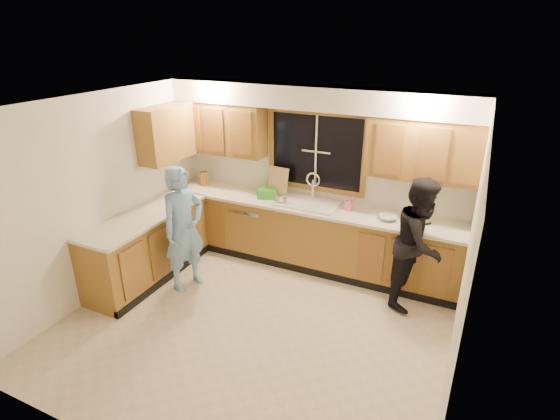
# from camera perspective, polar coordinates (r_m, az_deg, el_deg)

# --- Properties ---
(floor) EXTENTS (4.20, 4.20, 0.00)m
(floor) POSITION_cam_1_polar(r_m,az_deg,el_deg) (5.24, -3.44, -14.71)
(floor) COLOR beige
(floor) RESTS_ON ground
(ceiling) EXTENTS (4.20, 4.20, 0.00)m
(ceiling) POSITION_cam_1_polar(r_m,az_deg,el_deg) (4.21, -4.25, 13.37)
(ceiling) COLOR white
(wall_back) EXTENTS (4.20, 0.00, 4.20)m
(wall_back) POSITION_cam_1_polar(r_m,az_deg,el_deg) (6.20, 4.69, 4.53)
(wall_back) COLOR white
(wall_back) RESTS_ON ground
(wall_left) EXTENTS (0.00, 3.80, 3.80)m
(wall_left) POSITION_cam_1_polar(r_m,az_deg,el_deg) (5.83, -22.22, 1.66)
(wall_left) COLOR white
(wall_left) RESTS_ON ground
(wall_right) EXTENTS (0.00, 3.80, 3.80)m
(wall_right) POSITION_cam_1_polar(r_m,az_deg,el_deg) (4.11, 23.07, -7.34)
(wall_right) COLOR white
(wall_right) RESTS_ON ground
(base_cabinets_back) EXTENTS (4.20, 0.60, 0.88)m
(base_cabinets_back) POSITION_cam_1_polar(r_m,az_deg,el_deg) (6.24, 3.47, -3.33)
(base_cabinets_back) COLOR olive
(base_cabinets_back) RESTS_ON ground
(base_cabinets_left) EXTENTS (0.60, 1.90, 0.88)m
(base_cabinets_left) POSITION_cam_1_polar(r_m,az_deg,el_deg) (6.17, -16.86, -4.69)
(base_cabinets_left) COLOR olive
(base_cabinets_left) RESTS_ON ground
(countertop_back) EXTENTS (4.20, 0.63, 0.04)m
(countertop_back) POSITION_cam_1_polar(r_m,az_deg,el_deg) (6.04, 3.52, 0.53)
(countertop_back) COLOR beige
(countertop_back) RESTS_ON base_cabinets_back
(countertop_left) EXTENTS (0.63, 1.90, 0.04)m
(countertop_left) POSITION_cam_1_polar(r_m,az_deg,el_deg) (5.97, -17.25, -0.79)
(countertop_left) COLOR beige
(countertop_left) RESTS_ON base_cabinets_left
(upper_cabinets_left) EXTENTS (1.35, 0.33, 0.75)m
(upper_cabinets_left) POSITION_cam_1_polar(r_m,az_deg,el_deg) (6.52, -7.66, 10.57)
(upper_cabinets_left) COLOR olive
(upper_cabinets_left) RESTS_ON wall_back
(upper_cabinets_right) EXTENTS (1.35, 0.33, 0.75)m
(upper_cabinets_right) POSITION_cam_1_polar(r_m,az_deg,el_deg) (5.56, 18.23, 7.50)
(upper_cabinets_right) COLOR olive
(upper_cabinets_right) RESTS_ON wall_back
(upper_cabinets_return) EXTENTS (0.33, 0.90, 0.75)m
(upper_cabinets_return) POSITION_cam_1_polar(r_m,az_deg,el_deg) (6.33, -14.64, 9.68)
(upper_cabinets_return) COLOR olive
(upper_cabinets_return) RESTS_ON wall_left
(soffit) EXTENTS (4.20, 0.35, 0.30)m
(soffit) POSITION_cam_1_polar(r_m,az_deg,el_deg) (5.78, 4.41, 14.44)
(soffit) COLOR silver
(soffit) RESTS_ON wall_back
(window_frame) EXTENTS (1.44, 0.03, 1.14)m
(window_frame) POSITION_cam_1_polar(r_m,az_deg,el_deg) (6.09, 4.76, 7.63)
(window_frame) COLOR black
(window_frame) RESTS_ON wall_back
(sink) EXTENTS (0.86, 0.52, 0.57)m
(sink) POSITION_cam_1_polar(r_m,az_deg,el_deg) (6.07, 3.58, 0.29)
(sink) COLOR silver
(sink) RESTS_ON countertop_back
(dishwasher) EXTENTS (0.60, 0.56, 0.82)m
(dishwasher) POSITION_cam_1_polar(r_m,az_deg,el_deg) (6.57, -3.46, -2.21)
(dishwasher) COLOR white
(dishwasher) RESTS_ON floor
(stove) EXTENTS (0.58, 0.75, 0.90)m
(stove) POSITION_cam_1_polar(r_m,az_deg,el_deg) (5.81, -20.55, -6.87)
(stove) COLOR white
(stove) RESTS_ON floor
(man) EXTENTS (0.56, 0.69, 1.64)m
(man) POSITION_cam_1_polar(r_m,az_deg,el_deg) (5.67, -12.43, -2.43)
(man) COLOR #70A4D4
(man) RESTS_ON floor
(woman) EXTENTS (0.76, 0.90, 1.62)m
(woman) POSITION_cam_1_polar(r_m,az_deg,el_deg) (5.46, 17.78, -4.13)
(woman) COLOR black
(woman) RESTS_ON floor
(knife_block) EXTENTS (0.15, 0.15, 0.21)m
(knife_block) POSITION_cam_1_polar(r_m,az_deg,el_deg) (6.84, -9.84, 4.09)
(knife_block) COLOR olive
(knife_block) RESTS_ON countertop_back
(cutting_board) EXTENTS (0.32, 0.14, 0.41)m
(cutting_board) POSITION_cam_1_polar(r_m,az_deg,el_deg) (6.30, -0.27, 3.75)
(cutting_board) COLOR tan
(cutting_board) RESTS_ON countertop_back
(dish_crate) EXTENTS (0.34, 0.33, 0.12)m
(dish_crate) POSITION_cam_1_polar(r_m,az_deg,el_deg) (6.28, -1.66, 2.27)
(dish_crate) COLOR #309025
(dish_crate) RESTS_ON countertop_back
(soap_bottle) EXTENTS (0.11, 0.11, 0.19)m
(soap_bottle) POSITION_cam_1_polar(r_m,az_deg,el_deg) (5.88, 9.07, 0.88)
(soap_bottle) COLOR #FA5F90
(soap_bottle) RESTS_ON countertop_back
(bowl) EXTENTS (0.29, 0.29, 0.05)m
(bowl) POSITION_cam_1_polar(r_m,az_deg,el_deg) (5.70, 13.94, -1.01)
(bowl) COLOR silver
(bowl) RESTS_ON countertop_back
(can_left) EXTENTS (0.09, 0.09, 0.13)m
(can_left) POSITION_cam_1_polar(r_m,az_deg,el_deg) (6.03, -0.46, 1.36)
(can_left) COLOR tan
(can_left) RESTS_ON countertop_back
(can_right) EXTENTS (0.06, 0.06, 0.11)m
(can_right) POSITION_cam_1_polar(r_m,az_deg,el_deg) (5.99, 0.67, 1.14)
(can_right) COLOR tan
(can_right) RESTS_ON countertop_back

